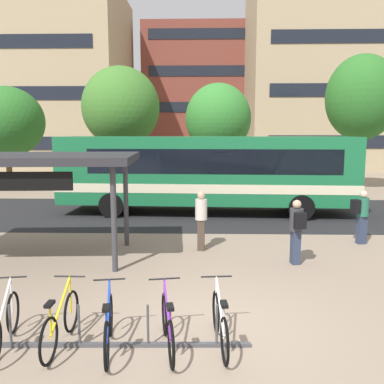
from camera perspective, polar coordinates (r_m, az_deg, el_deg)
The scene contains 20 objects.
ground at distance 7.63m, azimuth 2.92°, elevation -18.10°, with size 200.00×200.00×0.00m, color gray.
bus_lane_asphalt at distance 17.51m, azimuth 2.13°, elevation -2.91°, with size 80.00×7.20×0.01m, color #232326.
city_bus at distance 17.26m, azimuth 1.75°, elevation 2.88°, with size 12.12×3.09×3.20m.
bike_rack at distance 7.12m, azimuth -10.67°, elevation -19.52°, with size 4.35×0.21×0.70m.
parked_bicycle_white_0 at distance 7.47m, azimuth -24.41°, elevation -16.22°, with size 0.52×1.70×0.99m.
parked_bicycle_yellow_1 at distance 7.20m, azimuth -17.57°, elevation -16.80°, with size 0.52×1.72×0.99m.
parked_bicycle_blue_2 at distance 6.89m, azimuth -11.39°, elevation -17.76°, with size 0.52×1.71×0.99m.
parked_bicycle_purple_3 at distance 6.81m, azimuth -3.37°, elevation -17.94°, with size 0.53×1.70×0.99m.
parked_bicycle_white_4 at distance 6.90m, azimuth 3.87°, elevation -17.55°, with size 0.52×1.72×0.99m.
transit_shelter at distance 11.77m, azimuth -22.33°, elevation 3.88°, with size 6.06×3.54×2.80m.
commuter_black_pack_0 at distance 13.59m, azimuth 22.25°, elevation -2.71°, with size 0.59×0.44×1.64m.
commuter_grey_pack_1 at distance 11.94m, azimuth 1.27°, elevation -3.34°, with size 0.36×0.54×1.71m.
commuter_black_pack_2 at distance 10.96m, azimuth 14.17°, elevation -4.75°, with size 0.38×0.56×1.68m.
street_tree_0 at distance 22.82m, azimuth -9.75°, elevation 11.39°, with size 4.11×4.11×6.83m.
street_tree_1 at distance 26.34m, azimuth 22.30°, elevation 11.86°, with size 4.09×4.09×7.80m.
street_tree_2 at distance 23.51m, azimuth 3.62°, elevation 10.01°, with size 3.65×3.65×6.08m.
street_tree_3 at distance 26.31m, azimuth -24.15°, elevation 8.78°, with size 4.27×4.27×5.98m.
building_left_wing at distance 44.70m, azimuth -23.26°, elevation 13.75°, with size 21.21×12.23×16.37m.
building_right_wing at distance 43.25m, azimuth 21.23°, elevation 14.55°, with size 19.48×10.16×17.10m.
building_centre_block at distance 51.56m, azimuth 2.01°, elevation 12.85°, with size 14.10×12.37×15.08m.
Camera 1 is at (-0.18, -6.84, 3.38)m, focal length 38.84 mm.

